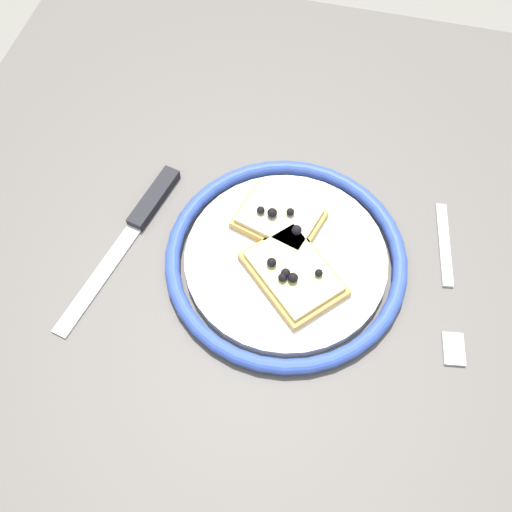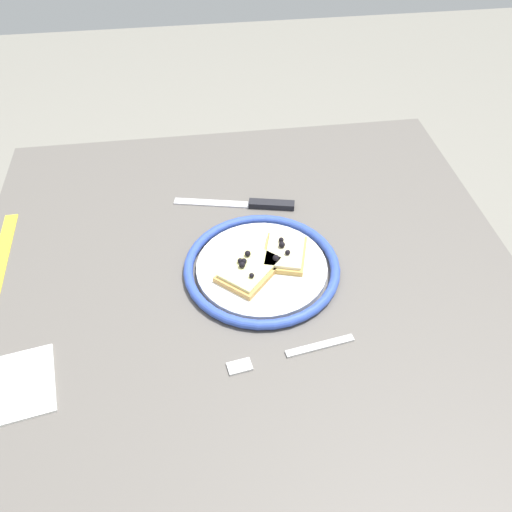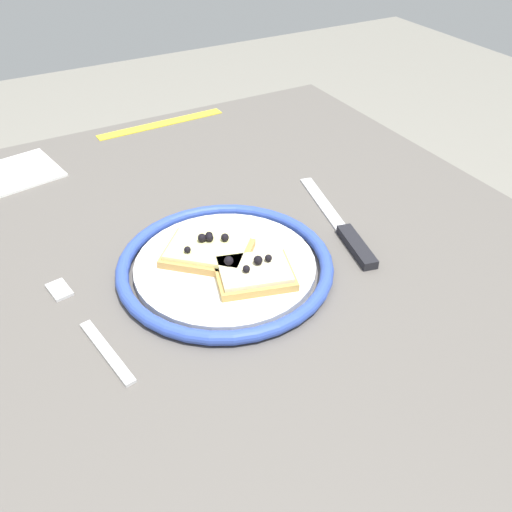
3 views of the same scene
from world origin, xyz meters
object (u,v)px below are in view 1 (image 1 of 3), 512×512
(pizza_slice_near, at_px, (294,272))
(fork, at_px, (448,281))
(pizza_slice_far, at_px, (279,218))
(dining_table, at_px, (303,316))
(plate, at_px, (286,258))
(knife, at_px, (140,219))

(pizza_slice_near, distance_m, fork, 0.17)
(pizza_slice_far, height_order, fork, pizza_slice_far)
(dining_table, relative_size, plate, 3.59)
(plate, xyz_separation_m, fork, (-0.18, -0.02, -0.01))
(pizza_slice_near, bearing_deg, dining_table, 175.98)
(plate, bearing_deg, pizza_slice_far, -67.26)
(dining_table, relative_size, fork, 4.86)
(pizza_slice_near, height_order, pizza_slice_far, same)
(plate, distance_m, knife, 0.18)
(fork, bearing_deg, pizza_slice_far, -7.32)
(pizza_slice_far, bearing_deg, plate, 112.74)
(plate, height_order, fork, plate)
(plate, distance_m, fork, 0.18)
(pizza_slice_far, bearing_deg, knife, 10.62)
(pizza_slice_near, distance_m, knife, 0.20)
(pizza_slice_near, bearing_deg, fork, -166.83)
(pizza_slice_far, height_order, knife, pizza_slice_far)
(dining_table, xyz_separation_m, fork, (-0.15, -0.04, 0.09))
(pizza_slice_near, xyz_separation_m, fork, (-0.17, -0.04, -0.02))
(dining_table, distance_m, pizza_slice_far, 0.13)
(dining_table, height_order, pizza_slice_near, pizza_slice_near)
(knife, bearing_deg, pizza_slice_far, -169.38)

